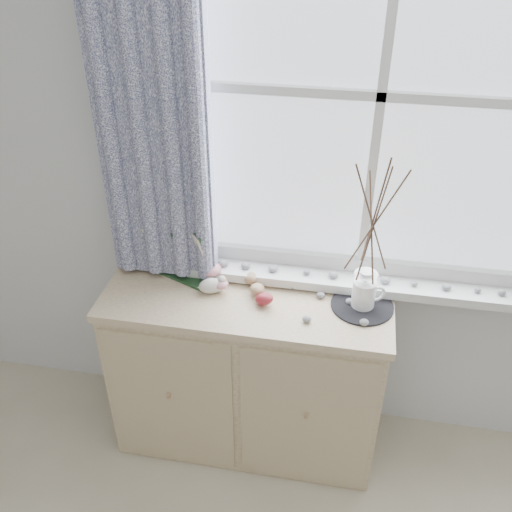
{
  "coord_description": "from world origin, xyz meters",
  "views": [
    {
      "loc": [
        0.22,
        -0.05,
        2.3
      ],
      "look_at": [
        -0.1,
        1.7,
        1.1
      ],
      "focal_mm": 40.0,
      "sensor_mm": 36.0,
      "label": 1
    }
  ],
  "objects_px": {
    "twig_pitcher": "(374,219)",
    "sideboard": "(247,373)",
    "toadstool_cluster": "(214,274)",
    "botanical_book": "(179,255)"
  },
  "relations": [
    {
      "from": "sideboard",
      "to": "toadstool_cluster",
      "type": "bearing_deg",
      "value": 152.27
    },
    {
      "from": "botanical_book",
      "to": "toadstool_cluster",
      "type": "relative_size",
      "value": 2.45
    },
    {
      "from": "botanical_book",
      "to": "twig_pitcher",
      "type": "height_order",
      "value": "twig_pitcher"
    },
    {
      "from": "sideboard",
      "to": "toadstool_cluster",
      "type": "height_order",
      "value": "toadstool_cluster"
    },
    {
      "from": "sideboard",
      "to": "twig_pitcher",
      "type": "relative_size",
      "value": 1.7
    },
    {
      "from": "sideboard",
      "to": "toadstool_cluster",
      "type": "xyz_separation_m",
      "value": [
        -0.16,
        0.08,
        0.48
      ]
    },
    {
      "from": "twig_pitcher",
      "to": "sideboard",
      "type": "bearing_deg",
      "value": 161.13
    },
    {
      "from": "sideboard",
      "to": "toadstool_cluster",
      "type": "relative_size",
      "value": 8.18
    },
    {
      "from": "botanical_book",
      "to": "sideboard",
      "type": "bearing_deg",
      "value": 7.57
    },
    {
      "from": "toadstool_cluster",
      "to": "botanical_book",
      "type": "bearing_deg",
      "value": 178.44
    }
  ]
}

